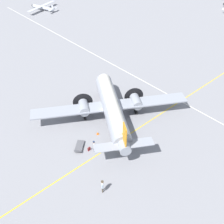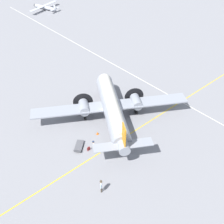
% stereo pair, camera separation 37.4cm
% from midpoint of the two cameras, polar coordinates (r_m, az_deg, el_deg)
% --- Properties ---
extents(ground_plane, '(300.00, 300.00, 0.00)m').
position_cam_midpoint_polar(ground_plane, '(42.90, -0.25, -1.81)').
color(ground_plane, gray).
extents(apron_line_eastwest, '(120.00, 0.16, 0.01)m').
position_cam_midpoint_polar(apron_line_eastwest, '(40.81, 3.42, -4.43)').
color(apron_line_eastwest, gold).
rests_on(apron_line_eastwest, ground_plane).
extents(apron_line_northsouth, '(0.16, 120.00, 0.01)m').
position_cam_midpoint_polar(apron_line_northsouth, '(50.00, 9.99, 4.16)').
color(apron_line_northsouth, silver).
rests_on(apron_line_northsouth, ground_plane).
extents(airliner_main, '(21.57, 17.54, 5.96)m').
position_cam_midpoint_polar(airliner_main, '(41.63, -0.37, 1.29)').
color(airliner_main, '#9399A3').
rests_on(airliner_main, ground_plane).
extents(crew_foreground, '(0.46, 0.50, 1.87)m').
position_cam_midpoint_polar(crew_foreground, '(33.27, -2.30, -14.62)').
color(crew_foreground, '#473D2D').
rests_on(crew_foreground, ground_plane).
extents(passenger_boarding, '(0.40, 0.53, 1.76)m').
position_cam_midpoint_polar(passenger_boarding, '(37.63, -3.98, -6.72)').
color(passenger_boarding, navy).
rests_on(passenger_boarding, ground_plane).
extents(suitcase_near_door, '(0.51, 0.12, 0.47)m').
position_cam_midpoint_polar(suitcase_near_door, '(38.47, -2.87, -7.29)').
color(suitcase_near_door, maroon).
rests_on(suitcase_near_door, ground_plane).
extents(suitcase_upright_spare, '(0.44, 0.14, 0.58)m').
position_cam_midpoint_polar(suitcase_upright_spare, '(38.34, -4.96, -7.49)').
color(suitcase_upright_spare, maroon).
rests_on(suitcase_upright_spare, ground_plane).
extents(baggage_cart, '(2.35, 2.24, 0.56)m').
position_cam_midpoint_polar(baggage_cart, '(38.84, -6.93, -6.92)').
color(baggage_cart, '#56565B').
rests_on(baggage_cart, ground_plane).
extents(light_aircraft_taxiing, '(10.82, 8.29, 2.10)m').
position_cam_midpoint_polar(light_aircraft_taxiing, '(89.10, -14.10, 19.93)').
color(light_aircraft_taxiing, '#B7BCC6').
rests_on(light_aircraft_taxiing, ground_plane).
extents(traffic_cone, '(0.35, 0.35, 0.45)m').
position_cam_midpoint_polar(traffic_cone, '(40.59, -3.18, -4.32)').
color(traffic_cone, orange).
rests_on(traffic_cone, ground_plane).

